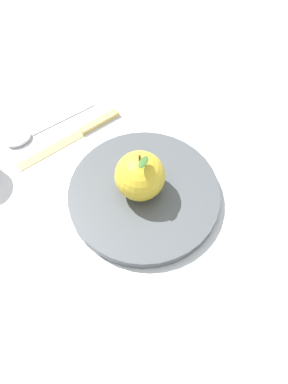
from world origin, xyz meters
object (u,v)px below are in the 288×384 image
object	(u,v)px
dinner_plate	(144,195)
knife	(79,133)
apple	(140,176)
spoon	(29,134)

from	to	relation	value
dinner_plate	knife	world-z (taller)	dinner_plate
apple	knife	xyz separation A→B (m)	(-0.17, -0.03, -0.06)
dinner_plate	knife	bearing A→B (deg)	-171.21
apple	spoon	bearing A→B (deg)	-154.48
apple	knife	bearing A→B (deg)	-171.41
dinner_plate	apple	world-z (taller)	apple
apple	knife	world-z (taller)	apple
dinner_plate	apple	distance (m)	0.05
apple	spoon	size ratio (longest dim) A/B	0.53
dinner_plate	knife	distance (m)	0.18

